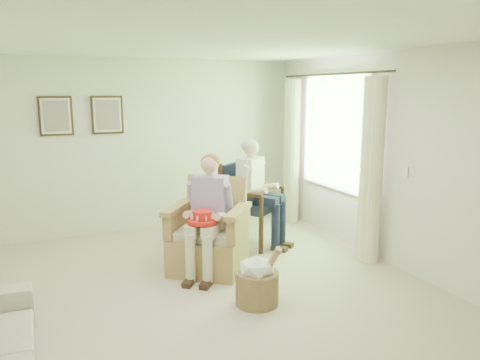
{
  "coord_description": "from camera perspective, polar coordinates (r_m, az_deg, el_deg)",
  "views": [
    {
      "loc": [
        -1.44,
        -4.33,
        2.14
      ],
      "look_at": [
        0.83,
        0.83,
        1.05
      ],
      "focal_mm": 35.0,
      "sensor_mm": 36.0,
      "label": 1
    }
  ],
  "objects": [
    {
      "name": "floor",
      "position": [
        5.04,
        -4.97,
        -14.22
      ],
      "size": [
        5.5,
        5.5,
        0.0
      ],
      "primitive_type": "plane",
      "color": "#C4B49D",
      "rests_on": "ground"
    },
    {
      "name": "back_wall",
      "position": [
        7.27,
        -12.2,
        4.07
      ],
      "size": [
        5.0,
        0.04,
        2.6
      ],
      "primitive_type": "cube",
      "color": "silver",
      "rests_on": "ground"
    },
    {
      "name": "front_wall",
      "position": [
        2.3,
        17.71,
        -10.99
      ],
      "size": [
        5.0,
        0.04,
        2.6
      ],
      "primitive_type": "cube",
      "color": "silver",
      "rests_on": "ground"
    },
    {
      "name": "right_wall",
      "position": [
        5.91,
        18.39,
        2.23
      ],
      "size": [
        0.04,
        5.5,
        2.6
      ],
      "primitive_type": "cube",
      "color": "silver",
      "rests_on": "ground"
    },
    {
      "name": "ceiling",
      "position": [
        4.58,
        -5.53,
        16.68
      ],
      "size": [
        5.0,
        5.5,
        0.02
      ],
      "primitive_type": "cube",
      "color": "white",
      "rests_on": "back_wall"
    },
    {
      "name": "window",
      "position": [
        6.79,
        11.51,
        6.04
      ],
      "size": [
        0.13,
        2.5,
        1.63
      ],
      "color": "#2D6B23",
      "rests_on": "right_wall"
    },
    {
      "name": "curtain_left",
      "position": [
        5.99,
        15.69,
        1.03
      ],
      "size": [
        0.34,
        0.34,
        2.3
      ],
      "primitive_type": "cylinder",
      "color": "beige",
      "rests_on": "ground"
    },
    {
      "name": "curtain_right",
      "position": [
        7.59,
        6.29,
        3.38
      ],
      "size": [
        0.34,
        0.34,
        2.3
      ],
      "primitive_type": "cylinder",
      "color": "beige",
      "rests_on": "ground"
    },
    {
      "name": "framed_print_left",
      "position": [
        7.05,
        -21.54,
        7.27
      ],
      "size": [
        0.45,
        0.05,
        0.55
      ],
      "color": "#382114",
      "rests_on": "back_wall"
    },
    {
      "name": "framed_print_right",
      "position": [
        7.12,
        -15.87,
        7.64
      ],
      "size": [
        0.45,
        0.05,
        0.55
      ],
      "color": "#382114",
      "rests_on": "back_wall"
    },
    {
      "name": "wicker_armchair",
      "position": [
        5.7,
        -3.99,
        -7.4
      ],
      "size": [
        0.86,
        0.85,
        1.1
      ],
      "rotation": [
        0.0,
        0.0,
        -0.66
      ],
      "color": "#AC8151",
      "rests_on": "ground"
    },
    {
      "name": "wood_armchair",
      "position": [
        6.62,
        1.12,
        -2.34
      ],
      "size": [
        0.73,
        0.69,
        1.13
      ],
      "rotation": [
        0.0,
        0.0,
        0.64
      ],
      "color": "black",
      "rests_on": "ground"
    },
    {
      "name": "person_wicker",
      "position": [
        5.44,
        -3.54,
        -3.21
      ],
      "size": [
        0.4,
        0.62,
        1.38
      ],
      "rotation": [
        0.0,
        0.0,
        -0.66
      ],
      "color": "beige",
      "rests_on": "ground"
    },
    {
      "name": "person_dark",
      "position": [
        6.4,
        1.82,
        -0.5
      ],
      "size": [
        0.4,
        0.63,
        1.45
      ],
      "rotation": [
        0.0,
        0.0,
        0.64
      ],
      "color": "#181C35",
      "rests_on": "ground"
    },
    {
      "name": "red_hat",
      "position": [
        5.27,
        -4.61,
        -4.65
      ],
      "size": [
        0.34,
        0.34,
        0.14
      ],
      "color": "red",
      "rests_on": "person_wicker"
    },
    {
      "name": "hatbox",
      "position": [
        4.82,
        2.12,
        -12.14
      ],
      "size": [
        0.46,
        0.46,
        0.64
      ],
      "color": "tan",
      "rests_on": "ground"
    }
  ]
}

